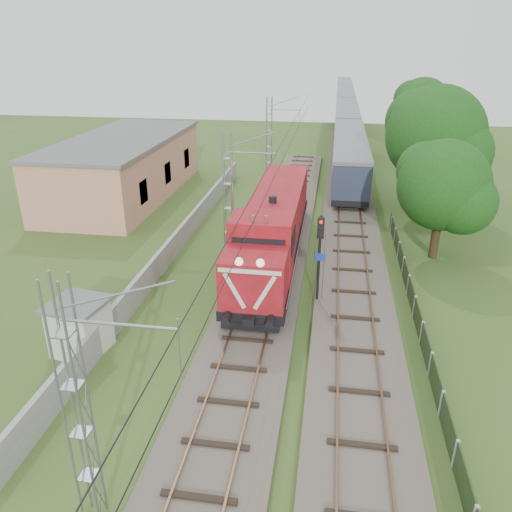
% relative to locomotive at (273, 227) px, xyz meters
% --- Properties ---
extents(ground, '(140.00, 140.00, 0.00)m').
position_rel_locomotive_xyz_m(ground, '(0.00, -11.27, -2.38)').
color(ground, '#355720').
rests_on(ground, ground).
extents(track_main, '(4.20, 70.00, 0.45)m').
position_rel_locomotive_xyz_m(track_main, '(0.00, -4.27, -2.20)').
color(track_main, '#6B6054').
rests_on(track_main, ground).
extents(track_side, '(4.20, 80.00, 0.45)m').
position_rel_locomotive_xyz_m(track_side, '(5.00, 8.73, -2.20)').
color(track_side, '#6B6054').
rests_on(track_side, ground).
extents(catenary, '(3.31, 70.00, 8.00)m').
position_rel_locomotive_xyz_m(catenary, '(-2.95, 0.73, 1.67)').
color(catenary, gray).
rests_on(catenary, ground).
extents(boundary_wall, '(0.25, 40.00, 1.50)m').
position_rel_locomotive_xyz_m(boundary_wall, '(-6.50, 0.73, -1.63)').
color(boundary_wall, '#9E9E99').
rests_on(boundary_wall, ground).
extents(station_building, '(8.40, 20.40, 5.22)m').
position_rel_locomotive_xyz_m(station_building, '(-15.00, 12.73, 0.25)').
color(station_building, tan).
rests_on(station_building, ground).
extents(fence, '(0.12, 32.00, 1.20)m').
position_rel_locomotive_xyz_m(fence, '(8.00, -8.27, -1.78)').
color(fence, black).
rests_on(fence, ground).
extents(locomotive, '(3.23, 18.47, 4.69)m').
position_rel_locomotive_xyz_m(locomotive, '(0.00, 0.00, 0.00)').
color(locomotive, black).
rests_on(locomotive, ground).
extents(coach_rake, '(3.17, 94.64, 3.67)m').
position_rel_locomotive_xyz_m(coach_rake, '(5.00, 57.40, 0.23)').
color(coach_rake, black).
rests_on(coach_rake, ground).
extents(signal_post, '(0.55, 0.43, 5.03)m').
position_rel_locomotive_xyz_m(signal_post, '(3.02, -5.26, 1.07)').
color(signal_post, black).
rests_on(signal_post, ground).
extents(relay_hut, '(2.75, 2.75, 2.48)m').
position_rel_locomotive_xyz_m(relay_hut, '(-7.40, -11.19, -1.13)').
color(relay_hut, beige).
rests_on(relay_hut, ground).
extents(tree_a, '(5.93, 5.64, 7.68)m').
position_rel_locomotive_xyz_m(tree_a, '(10.32, 2.26, 2.41)').
color(tree_a, '#3D2B19').
rests_on(tree_a, ground).
extents(tree_b, '(7.83, 7.46, 10.16)m').
position_rel_locomotive_xyz_m(tree_b, '(11.10, 10.97, 3.96)').
color(tree_b, '#3D2B19').
rests_on(tree_b, ground).
extents(tree_c, '(6.37, 6.07, 8.26)m').
position_rel_locomotive_xyz_m(tree_c, '(11.96, 11.31, 2.77)').
color(tree_c, '#3D2B19').
rests_on(tree_c, ground).
extents(tree_d, '(6.98, 6.65, 9.05)m').
position_rel_locomotive_xyz_m(tree_d, '(13.65, 34.94, 3.26)').
color(tree_d, '#3D2B19').
rests_on(tree_d, ground).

